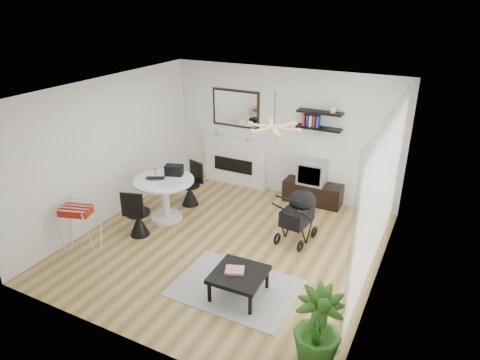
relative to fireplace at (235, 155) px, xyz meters
The scene contains 25 objects.
floor 2.75m from the fireplace, 65.59° to the right, with size 5.00×5.00×0.00m, color olive.
ceiling 3.34m from the fireplace, 65.59° to the right, with size 5.00×5.00×0.00m, color white.
wall_back 1.29m from the fireplace, ahead, with size 5.00×5.00×0.00m, color white.
wall_left 2.88m from the fireplace, 120.01° to the right, with size 5.00×5.00×0.00m, color white.
wall_right 4.39m from the fireplace, 33.95° to the right, with size 5.00×5.00×0.00m, color white.
sheer_curtain 4.20m from the fireplace, 32.43° to the right, with size 0.04×3.60×2.60m, color white.
fireplace is the anchor object (origin of this frame).
shelf_lower 2.11m from the fireplace, ahead, with size 0.90×0.25×0.04m, color black.
shelf_upper 2.27m from the fireplace, ahead, with size 0.90×0.25×0.04m, color black.
pendant_lamp 3.15m from the fireplace, 49.71° to the right, with size 0.90×0.90×0.10m, color tan, non-canonical shape.
tv_console 1.96m from the fireplace, ahead, with size 1.21×0.42×0.45m, color black.
crt_tv 1.88m from the fireplace, ahead, with size 0.55×0.48×0.48m.
dining_table 2.15m from the fireplace, 100.93° to the right, with size 1.14×1.14×0.83m.
laptop 2.27m from the fireplace, 103.82° to the right, with size 0.36×0.23×0.03m, color black.
black_bag 1.88m from the fireplace, 101.04° to the right, with size 0.33×0.20×0.20m, color black.
newspaper 2.22m from the fireplace, 94.70° to the right, with size 0.38×0.31×0.01m, color silver.
drinking_glass 2.10m from the fireplace, 109.95° to the right, with size 0.06×0.06×0.10m, color white.
chair_far 1.45m from the fireplace, 103.52° to the right, with size 0.47×0.48×0.90m.
chair_near 2.90m from the fireplace, 99.53° to the right, with size 0.48×0.49×0.92m.
drying_rack 3.79m from the fireplace, 105.93° to the right, with size 0.71×0.68×0.86m.
stroller 2.70m from the fireplace, 37.82° to the right, with size 0.58×0.85×1.00m.
rug 3.90m from the fireplace, 62.26° to the right, with size 1.81×1.31×0.01m, color #979797.
coffee_table 4.01m from the fireplace, 61.55° to the right, with size 0.76×0.76×0.38m.
magazines 3.97m from the fireplace, 62.40° to the right, with size 0.26×0.21×0.04m, color #DA3B36.
potted_plant 5.32m from the fireplace, 52.01° to the right, with size 0.57×0.57×1.02m, color #2B631C.
Camera 1 is at (3.11, -5.58, 4.04)m, focal length 32.00 mm.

